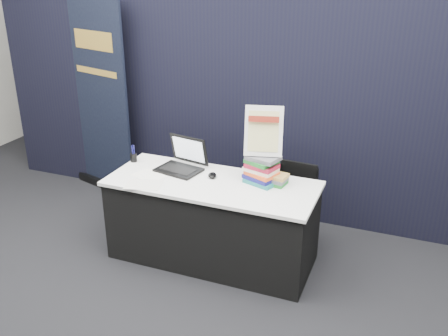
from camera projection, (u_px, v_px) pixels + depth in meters
The scene contains 15 objects.
floor at pixel (186, 292), 4.06m from camera, with size 8.00×8.00×0.00m, color black.
wall_back at pixel (310, 18), 6.81m from camera, with size 8.00×0.02×3.50m, color #BAB8AF.
drape_partition at pixel (253, 100), 4.96m from camera, with size 6.00×0.08×2.40m, color black.
display_table at pixel (212, 221), 4.38m from camera, with size 1.80×0.75×0.75m.
laptop at pixel (181, 162), 4.47m from camera, with size 0.43×0.37×0.29m.
mouse at pixel (212, 175), 4.32m from camera, with size 0.07×0.12×0.04m, color black.
brochure_left at pixel (146, 183), 4.21m from camera, with size 0.27×0.19×0.00m, color silver.
brochure_mid at pixel (149, 175), 4.36m from camera, with size 0.28×0.20×0.00m, color white.
brochure_right at pixel (143, 185), 4.19m from camera, with size 0.29×0.21×0.00m, color silver.
pen_cup at pixel (134, 158), 4.65m from camera, with size 0.06×0.06×0.08m, color black.
book_stack_tall at pixel (261, 169), 4.19m from camera, with size 0.30×0.26×0.24m.
book_stack_short at pixel (273, 179), 4.19m from camera, with size 0.23×0.19×0.09m.
info_sign at pixel (264, 132), 4.09m from camera, with size 0.33×0.19×0.43m.
pullup_banner at pixel (101, 107), 5.53m from camera, with size 0.93×0.36×2.21m.
stacking_chair at pixel (294, 203), 4.55m from camera, with size 0.38×0.39×0.79m.
Camera 1 is at (1.53, -3.00, 2.50)m, focal length 40.00 mm.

